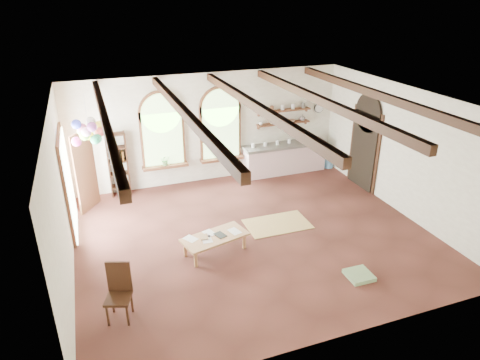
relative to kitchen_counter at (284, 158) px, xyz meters
name	(u,v)px	position (x,y,z in m)	size (l,w,h in m)	color
floor	(254,235)	(-2.30, -3.20, -0.48)	(8.00, 8.00, 0.00)	brown
ceiling_beams	(256,106)	(-2.30, -3.20, 2.62)	(6.20, 6.80, 0.18)	#3C1D13
window_left	(162,133)	(-3.70, 0.23, 1.16)	(1.30, 0.28, 2.20)	brown
window_right	(221,127)	(-2.00, 0.23, 1.16)	(1.30, 0.28, 2.20)	brown
left_doorway	(68,185)	(-6.25, -1.40, 0.67)	(0.10, 1.90, 2.50)	brown
right_doorway	(364,151)	(1.65, -1.70, 0.62)	(0.10, 1.30, 2.40)	black
kitchen_counter	(284,158)	(0.00, 0.00, 0.00)	(2.68, 0.62, 0.94)	beige
wall_shelf_lower	(283,123)	(0.00, 0.18, 1.07)	(1.70, 0.24, 0.04)	brown
wall_shelf_upper	(284,110)	(0.00, 0.18, 1.47)	(1.70, 0.24, 0.04)	brown
wall_clock	(319,108)	(1.25, 0.25, 1.42)	(0.32, 0.32, 0.04)	black
bookshelf	(118,165)	(-5.00, 0.12, 0.42)	(0.53, 0.32, 1.80)	#3C1D13
coffee_table	(215,238)	(-3.36, -3.58, -0.12)	(1.54, 0.98, 0.41)	#B17451
side_chair	(120,304)	(-5.52, -4.98, -0.17)	(0.53, 0.53, 1.06)	#3C1D13
floor_mat	(277,224)	(-1.56, -2.94, -0.47)	(1.56, 0.96, 0.02)	tan
floor_cushion	(359,275)	(-0.90, -5.43, -0.43)	(0.50, 0.50, 0.09)	gray
water_jug_a	(324,159)	(1.45, 0.00, -0.23)	(0.29, 0.29, 0.57)	#5A95C1
water_jug_b	(328,159)	(1.52, -0.12, -0.20)	(0.33, 0.33, 0.63)	#5A95C1
balloon_cluster	(89,132)	(-5.62, -1.30, 1.86)	(0.77, 0.80, 1.14)	silver
table_book	(200,237)	(-3.68, -3.53, -0.06)	(0.17, 0.25, 0.02)	olive
tablet	(220,235)	(-3.24, -3.58, -0.06)	(0.19, 0.27, 0.01)	black
potted_plant_left	(165,160)	(-3.70, 0.12, 0.37)	(0.27, 0.23, 0.30)	#598C4C
potted_plant_right	(222,153)	(-2.00, 0.12, 0.37)	(0.27, 0.23, 0.30)	#598C4C
shelf_cup_a	(261,123)	(-0.75, 0.18, 1.14)	(0.12, 0.10, 0.10)	white
shelf_cup_b	(271,122)	(-0.40, 0.18, 1.14)	(0.10, 0.10, 0.09)	beige
shelf_bowl_a	(282,122)	(-0.05, 0.18, 1.12)	(0.22, 0.22, 0.05)	beige
shelf_bowl_b	(292,121)	(0.30, 0.18, 1.12)	(0.20, 0.20, 0.06)	#8C664C
shelf_vase	(303,117)	(0.65, 0.18, 1.19)	(0.18, 0.18, 0.19)	slate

